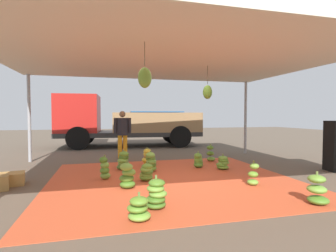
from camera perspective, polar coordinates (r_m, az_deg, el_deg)
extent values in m
plane|color=brown|center=(8.99, -3.99, -7.11)|extent=(40.00, 40.00, 0.00)
cube|color=#D1512D|center=(6.11, 1.03, -11.59)|extent=(5.47, 5.02, 0.01)
cylinder|color=#9EA0A5|center=(9.31, -28.08, 1.50)|extent=(0.10, 0.10, 2.77)
cylinder|color=#9EA0A5|center=(10.49, 16.59, 1.75)|extent=(0.10, 0.10, 2.77)
cube|color=beige|center=(6.08, 1.05, 14.90)|extent=(8.00, 7.00, 0.06)
cylinder|color=#4C422D|center=(6.97, 8.65, 10.96)|extent=(0.01, 0.01, 0.49)
ellipsoid|color=#60932D|center=(6.92, 8.63, 7.34)|extent=(0.24, 0.24, 0.36)
cylinder|color=#4C422D|center=(4.75, -5.12, 15.43)|extent=(0.01, 0.01, 0.43)
ellipsoid|color=#6B9E38|center=(4.67, -5.11, 10.47)|extent=(0.24, 0.24, 0.36)
ellipsoid|color=#60932D|center=(6.00, -4.79, -11.11)|extent=(0.41, 0.41, 0.14)
ellipsoid|color=#6B9E38|center=(5.99, -4.83, -10.53)|extent=(0.39, 0.39, 0.14)
ellipsoid|color=#477523|center=(5.95, -4.58, -10.00)|extent=(0.38, 0.38, 0.14)
ellipsoid|color=#75A83D|center=(5.93, -4.80, -9.45)|extent=(0.37, 0.37, 0.14)
ellipsoid|color=#60932D|center=(5.92, -4.60, -8.85)|extent=(0.29, 0.29, 0.14)
cylinder|color=olive|center=(5.93, -4.64, -8.25)|extent=(0.04, 0.04, 0.12)
ellipsoid|color=#477523|center=(7.21, -9.91, -8.81)|extent=(0.44, 0.44, 0.15)
ellipsoid|color=#6B9E38|center=(7.22, -9.67, -8.09)|extent=(0.40, 0.40, 0.15)
ellipsoid|color=#75A83D|center=(7.18, -9.85, -7.46)|extent=(0.33, 0.33, 0.15)
ellipsoid|color=#477523|center=(7.18, -9.64, -6.76)|extent=(0.38, 0.38, 0.15)
ellipsoid|color=#60932D|center=(7.15, -9.59, -6.10)|extent=(0.36, 0.36, 0.15)
cylinder|color=olive|center=(7.14, -9.72, -5.62)|extent=(0.04, 0.04, 0.12)
ellipsoid|color=gold|center=(7.72, -4.36, -7.99)|extent=(0.31, 0.31, 0.16)
ellipsoid|color=gold|center=(7.68, -4.74, -7.42)|extent=(0.31, 0.31, 0.16)
ellipsoid|color=#996628|center=(7.68, -4.42, -6.78)|extent=(0.36, 0.36, 0.16)
ellipsoid|color=gold|center=(7.68, -4.53, -6.15)|extent=(0.33, 0.33, 0.16)
ellipsoid|color=gold|center=(7.65, -4.53, -5.55)|extent=(0.26, 0.26, 0.16)
cylinder|color=olive|center=(7.63, -4.54, -5.12)|extent=(0.04, 0.04, 0.12)
ellipsoid|color=#518428|center=(7.43, 6.66, -8.45)|extent=(0.37, 0.37, 0.15)
ellipsoid|color=#518428|center=(7.45, 6.69, -7.91)|extent=(0.33, 0.33, 0.15)
ellipsoid|color=#60932D|center=(7.43, 6.64, -7.44)|extent=(0.33, 0.33, 0.15)
ellipsoid|color=#60932D|center=(7.43, 6.61, -6.93)|extent=(0.28, 0.28, 0.15)
ellipsoid|color=#60932D|center=(7.39, 6.57, -6.47)|extent=(0.25, 0.25, 0.15)
cylinder|color=olive|center=(7.38, 6.60, -6.00)|extent=(0.04, 0.04, 0.12)
ellipsoid|color=#477523|center=(4.30, -2.71, -16.72)|extent=(0.42, 0.42, 0.12)
ellipsoid|color=#477523|center=(4.26, -2.69, -15.71)|extent=(0.44, 0.44, 0.12)
ellipsoid|color=#75A83D|center=(4.24, -2.22, -14.57)|extent=(0.40, 0.40, 0.12)
ellipsoid|color=#75A83D|center=(4.21, -2.74, -13.48)|extent=(0.39, 0.39, 0.12)
ellipsoid|color=#518428|center=(4.19, -2.48, -12.34)|extent=(0.29, 0.29, 0.12)
cylinder|color=olive|center=(4.20, -2.62, -11.47)|extent=(0.04, 0.04, 0.12)
ellipsoid|color=#477523|center=(5.44, -8.84, -12.45)|extent=(0.44, 0.44, 0.16)
ellipsoid|color=#518428|center=(5.43, -9.02, -11.23)|extent=(0.39, 0.39, 0.16)
ellipsoid|color=#6B9E38|center=(5.42, -8.57, -10.00)|extent=(0.30, 0.30, 0.16)
ellipsoid|color=#75A83D|center=(5.37, -9.09, -8.86)|extent=(0.26, 0.26, 0.16)
cylinder|color=olive|center=(5.38, -8.89, -8.20)|extent=(0.04, 0.04, 0.12)
ellipsoid|color=#6B9E38|center=(8.52, 9.40, -7.11)|extent=(0.35, 0.35, 0.14)
ellipsoid|color=#518428|center=(8.45, 9.23, -5.94)|extent=(0.32, 0.32, 0.14)
ellipsoid|color=#518428|center=(8.46, 9.19, -4.69)|extent=(0.28, 0.28, 0.14)
cylinder|color=olive|center=(8.45, 9.34, -4.28)|extent=(0.04, 0.04, 0.12)
ellipsoid|color=#518428|center=(5.12, 29.98, -13.84)|extent=(0.41, 0.41, 0.13)
ellipsoid|color=#75A83D|center=(5.07, 29.76, -11.91)|extent=(0.43, 0.43, 0.13)
ellipsoid|color=#6B9E38|center=(5.00, 29.74, -10.01)|extent=(0.30, 0.30, 0.13)
cylinder|color=olive|center=(5.01, 29.79, -9.28)|extent=(0.04, 0.04, 0.12)
ellipsoid|color=#75A83D|center=(6.26, -13.54, -10.51)|extent=(0.25, 0.25, 0.16)
ellipsoid|color=#518428|center=(6.22, -13.67, -9.44)|extent=(0.24, 0.24, 0.16)
ellipsoid|color=#75A83D|center=(6.21, -13.65, -8.33)|extent=(0.28, 0.28, 0.16)
ellipsoid|color=#477523|center=(6.18, -13.94, -7.23)|extent=(0.26, 0.26, 0.16)
cylinder|color=olive|center=(6.15, -13.67, -6.70)|extent=(0.04, 0.04, 0.12)
ellipsoid|color=#75A83D|center=(5.89, 18.04, -11.59)|extent=(0.32, 0.32, 0.12)
ellipsoid|color=#60932D|center=(5.83, 18.10, -10.01)|extent=(0.30, 0.30, 0.12)
ellipsoid|color=#6B9E38|center=(5.82, 18.37, -8.33)|extent=(0.27, 0.27, 0.12)
cylinder|color=olive|center=(5.80, 18.24, -7.76)|extent=(0.04, 0.04, 0.12)
ellipsoid|color=#75A83D|center=(3.88, -6.26, -18.93)|extent=(0.33, 0.33, 0.12)
ellipsoid|color=#60932D|center=(3.85, -6.71, -17.36)|extent=(0.41, 0.41, 0.12)
ellipsoid|color=#60932D|center=(3.76, -6.36, -16.03)|extent=(0.37, 0.37, 0.12)
cylinder|color=olive|center=(3.77, -6.35, -15.04)|extent=(0.04, 0.04, 0.12)
ellipsoid|color=#60932D|center=(7.31, 11.87, -8.78)|extent=(0.39, 0.39, 0.12)
ellipsoid|color=#60932D|center=(7.31, 11.67, -8.31)|extent=(0.41, 0.41, 0.12)
ellipsoid|color=#6B9E38|center=(7.32, 12.09, -7.82)|extent=(0.33, 0.33, 0.12)
ellipsoid|color=#518428|center=(7.30, 12.02, -7.36)|extent=(0.36, 0.36, 0.12)
ellipsoid|color=#6B9E38|center=(7.31, 11.94, -6.88)|extent=(0.35, 0.35, 0.12)
cylinder|color=olive|center=(7.27, 11.93, -6.45)|extent=(0.04, 0.04, 0.12)
ellipsoid|color=#60932D|center=(6.90, -3.81, -9.23)|extent=(0.39, 0.39, 0.17)
ellipsoid|color=#477523|center=(6.90, -3.75, -8.50)|extent=(0.40, 0.40, 0.17)
ellipsoid|color=#6B9E38|center=(6.86, -3.69, -7.83)|extent=(0.35, 0.35, 0.17)
ellipsoid|color=#518428|center=(6.87, -3.82, -7.08)|extent=(0.32, 0.32, 0.17)
ellipsoid|color=#75A83D|center=(6.82, -3.87, -6.42)|extent=(0.25, 0.25, 0.17)
cylinder|color=olive|center=(6.83, -3.83, -5.90)|extent=(0.04, 0.04, 0.12)
cube|color=#2D2D2D|center=(12.65, -8.30, -1.64)|extent=(6.69, 2.73, 0.20)
cube|color=red|center=(12.76, -18.98, 2.56)|extent=(1.97, 2.23, 1.70)
cube|color=#232D38|center=(12.94, -23.08, 4.00)|extent=(0.15, 1.84, 0.75)
cube|color=#99754C|center=(11.63, -1.99, 0.75)|extent=(4.06, 0.35, 0.90)
cube|color=#99754C|center=(13.83, -3.30, 1.00)|extent=(4.06, 0.35, 0.90)
cube|color=#99754C|center=(13.14, 5.95, 0.92)|extent=(0.23, 2.30, 0.90)
ellipsoid|color=#75A83D|center=(12.73, -2.70, 0.92)|extent=(3.70, 2.16, 0.91)
cube|color=#19569E|center=(12.73, -2.70, 3.07)|extent=(2.55, 1.90, 0.04)
cylinder|color=black|center=(11.75, -19.06, -2.54)|extent=(1.02, 0.35, 1.00)
cylinder|color=black|center=(13.82, -17.72, -1.81)|extent=(1.02, 0.35, 1.00)
cylinder|color=black|center=(11.91, 2.67, -2.35)|extent=(1.02, 0.35, 1.00)
cylinder|color=black|center=(13.95, 0.75, -1.65)|extent=(1.02, 0.35, 1.00)
cylinder|color=orange|center=(9.16, -10.45, -4.46)|extent=(0.15, 0.15, 0.79)
cylinder|color=orange|center=(9.18, -9.34, -4.44)|extent=(0.15, 0.15, 0.79)
cylinder|color=#26262D|center=(9.11, -9.93, -0.11)|extent=(0.36, 0.36, 0.59)
cylinder|color=#26262D|center=(9.10, -11.43, 0.08)|extent=(0.12, 0.12, 0.53)
cylinder|color=#26262D|center=(9.13, -8.43, 0.11)|extent=(0.12, 0.12, 0.53)
sphere|color=#936B4C|center=(9.11, -9.95, 2.57)|extent=(0.21, 0.21, 0.21)
cube|color=black|center=(8.28, 32.90, -5.88)|extent=(0.53, 0.49, 0.69)
cube|color=#B78947|center=(6.54, -31.26, -9.90)|extent=(0.62, 0.53, 0.26)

